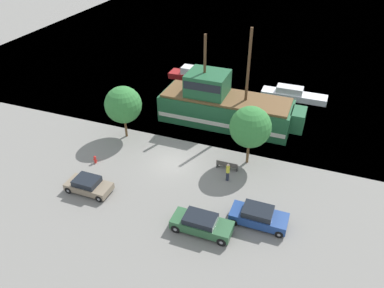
{
  "coord_description": "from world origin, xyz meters",
  "views": [
    {
      "loc": [
        11.66,
        -25.6,
        20.82
      ],
      "look_at": [
        1.2,
        2.0,
        1.2
      ],
      "focal_mm": 35.0,
      "sensor_mm": 36.0,
      "label": 1
    }
  ],
  "objects_px": {
    "pirate_ship": "(224,106)",
    "parked_car_curb_front": "(88,185)",
    "fire_hydrant": "(95,159)",
    "parked_car_curb_mid": "(202,224)",
    "moored_boat_outer": "(293,94)",
    "parked_car_curb_rear": "(259,216)",
    "moored_boat_dockside": "(196,75)",
    "bench_promenade_east": "(227,165)",
    "pedestrian_walking_near": "(228,172)"
  },
  "relations": [
    {
      "from": "pirate_ship",
      "to": "moored_boat_outer",
      "type": "height_order",
      "value": "pirate_ship"
    },
    {
      "from": "parked_car_curb_mid",
      "to": "fire_hydrant",
      "type": "xyz_separation_m",
      "value": [
        -12.12,
        4.53,
        -0.32
      ]
    },
    {
      "from": "pirate_ship",
      "to": "bench_promenade_east",
      "type": "distance_m",
      "value": 8.68
    },
    {
      "from": "moored_boat_dockside",
      "to": "bench_promenade_east",
      "type": "height_order",
      "value": "moored_boat_dockside"
    },
    {
      "from": "parked_car_curb_mid",
      "to": "moored_boat_outer",
      "type": "bearing_deg",
      "value": 82.67
    },
    {
      "from": "bench_promenade_east",
      "to": "pedestrian_walking_near",
      "type": "relative_size",
      "value": 1.11
    },
    {
      "from": "moored_boat_outer",
      "to": "fire_hydrant",
      "type": "height_order",
      "value": "moored_boat_outer"
    },
    {
      "from": "moored_boat_outer",
      "to": "pirate_ship",
      "type": "bearing_deg",
      "value": -126.29
    },
    {
      "from": "fire_hydrant",
      "to": "pirate_ship",
      "type": "bearing_deg",
      "value": 51.92
    },
    {
      "from": "moored_boat_dockside",
      "to": "parked_car_curb_front",
      "type": "xyz_separation_m",
      "value": [
        -0.44,
        -24.84,
        0.03
      ]
    },
    {
      "from": "parked_car_curb_mid",
      "to": "moored_boat_dockside",
      "type": "bearing_deg",
      "value": 111.1
    },
    {
      "from": "pirate_ship",
      "to": "parked_car_curb_mid",
      "type": "xyz_separation_m",
      "value": [
        3.12,
        -16.0,
        -1.29
      ]
    },
    {
      "from": "moored_boat_dockside",
      "to": "pirate_ship",
      "type": "bearing_deg",
      "value": -55.02
    },
    {
      "from": "fire_hydrant",
      "to": "pedestrian_walking_near",
      "type": "relative_size",
      "value": 0.43
    },
    {
      "from": "pirate_ship",
      "to": "parked_car_curb_front",
      "type": "height_order",
      "value": "pirate_ship"
    },
    {
      "from": "pirate_ship",
      "to": "moored_boat_dockside",
      "type": "height_order",
      "value": "pirate_ship"
    },
    {
      "from": "bench_promenade_east",
      "to": "parked_car_curb_front",
      "type": "bearing_deg",
      "value": -144.82
    },
    {
      "from": "moored_boat_outer",
      "to": "pedestrian_walking_near",
      "type": "distance_m",
      "value": 18.38
    },
    {
      "from": "moored_boat_dockside",
      "to": "pedestrian_walking_near",
      "type": "height_order",
      "value": "pedestrian_walking_near"
    },
    {
      "from": "moored_boat_outer",
      "to": "parked_car_curb_front",
      "type": "relative_size",
      "value": 2.04
    },
    {
      "from": "moored_boat_dockside",
      "to": "fire_hydrant",
      "type": "relative_size",
      "value": 10.01
    },
    {
      "from": "fire_hydrant",
      "to": "parked_car_curb_mid",
      "type": "bearing_deg",
      "value": -20.5
    },
    {
      "from": "moored_boat_dockside",
      "to": "parked_car_curb_front",
      "type": "height_order",
      "value": "moored_boat_dockside"
    },
    {
      "from": "fire_hydrant",
      "to": "bench_promenade_east",
      "type": "xyz_separation_m",
      "value": [
        11.76,
        3.4,
        0.04
      ]
    },
    {
      "from": "parked_car_curb_front",
      "to": "fire_hydrant",
      "type": "bearing_deg",
      "value": 115.64
    },
    {
      "from": "moored_boat_outer",
      "to": "parked_car_curb_front",
      "type": "distance_m",
      "value": 27.27
    },
    {
      "from": "parked_car_curb_rear",
      "to": "parked_car_curb_mid",
      "type": "bearing_deg",
      "value": -148.99
    },
    {
      "from": "moored_boat_dockside",
      "to": "parked_car_curb_rear",
      "type": "height_order",
      "value": "moored_boat_dockside"
    },
    {
      "from": "parked_car_curb_mid",
      "to": "fire_hydrant",
      "type": "height_order",
      "value": "parked_car_curb_mid"
    },
    {
      "from": "pedestrian_walking_near",
      "to": "moored_boat_outer",
      "type": "bearing_deg",
      "value": 80.5
    },
    {
      "from": "parked_car_curb_mid",
      "to": "bench_promenade_east",
      "type": "distance_m",
      "value": 7.95
    },
    {
      "from": "parked_car_curb_front",
      "to": "parked_car_curb_mid",
      "type": "xyz_separation_m",
      "value": [
        10.36,
        -0.88,
        0.08
      ]
    },
    {
      "from": "moored_boat_dockside",
      "to": "parked_car_curb_front",
      "type": "distance_m",
      "value": 24.84
    },
    {
      "from": "pirate_ship",
      "to": "pedestrian_walking_near",
      "type": "bearing_deg",
      "value": -71.25
    },
    {
      "from": "moored_boat_outer",
      "to": "bench_promenade_east",
      "type": "relative_size",
      "value": 4.01
    },
    {
      "from": "parked_car_curb_rear",
      "to": "fire_hydrant",
      "type": "distance_m",
      "value": 16.03
    },
    {
      "from": "bench_promenade_east",
      "to": "parked_car_curb_rear",
      "type": "bearing_deg",
      "value": -54.13
    },
    {
      "from": "moored_boat_dockside",
      "to": "pedestrian_walking_near",
      "type": "bearing_deg",
      "value": -62.49
    },
    {
      "from": "parked_car_curb_rear",
      "to": "pedestrian_walking_near",
      "type": "distance_m",
      "value": 5.53
    },
    {
      "from": "moored_boat_outer",
      "to": "fire_hydrant",
      "type": "relative_size",
      "value": 10.25
    },
    {
      "from": "pirate_ship",
      "to": "pedestrian_walking_near",
      "type": "xyz_separation_m",
      "value": [
        3.25,
        -9.57,
        -1.12
      ]
    },
    {
      "from": "parked_car_curb_rear",
      "to": "bench_promenade_east",
      "type": "relative_size",
      "value": 2.2
    },
    {
      "from": "moored_boat_dockside",
      "to": "parked_car_curb_mid",
      "type": "xyz_separation_m",
      "value": [
        9.92,
        -25.72,
        0.11
      ]
    },
    {
      "from": "moored_boat_outer",
      "to": "parked_car_curb_rear",
      "type": "relative_size",
      "value": 1.82
    },
    {
      "from": "parked_car_curb_mid",
      "to": "pedestrian_walking_near",
      "type": "xyz_separation_m",
      "value": [
        0.13,
        6.43,
        0.17
      ]
    },
    {
      "from": "pirate_ship",
      "to": "bench_promenade_east",
      "type": "xyz_separation_m",
      "value": [
        2.77,
        -8.07,
        -1.57
      ]
    },
    {
      "from": "moored_boat_dockside",
      "to": "fire_hydrant",
      "type": "distance_m",
      "value": 21.3
    },
    {
      "from": "moored_boat_dockside",
      "to": "parked_car_curb_front",
      "type": "relative_size",
      "value": 1.99
    },
    {
      "from": "parked_car_curb_front",
      "to": "parked_car_curb_rear",
      "type": "bearing_deg",
      "value": 5.58
    },
    {
      "from": "fire_hydrant",
      "to": "moored_boat_outer",
      "type": "bearing_deg",
      "value": 52.67
    }
  ]
}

